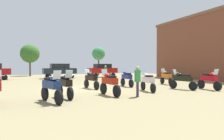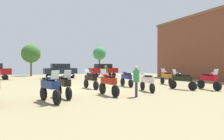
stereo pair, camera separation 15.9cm
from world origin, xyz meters
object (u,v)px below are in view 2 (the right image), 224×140
at_px(motorcycle_10, 126,78).
at_px(car_1, 103,69).
at_px(motorcycle_1, 166,77).
at_px(motorcycle_2, 50,87).
at_px(person_3, 106,72).
at_px(motorcycle_9, 147,81).
at_px(motorcycle_5, 209,80).
at_px(tree_5, 31,54).
at_px(motorcycle_11, 182,80).
at_px(motorcycle_6, 91,79).
at_px(motorcycle_7, 64,84).
at_px(tree_2, 99,54).
at_px(person_2, 136,79).
at_px(car_2, 60,70).
at_px(motorcycle_8, 108,83).

bearing_deg(motorcycle_10, car_1, 77.38).
relative_size(motorcycle_1, motorcycle_10, 0.99).
xyz_separation_m(motorcycle_2, person_3, (7.42, 11.25, 0.29)).
xyz_separation_m(motorcycle_9, person_3, (1.01, 9.70, 0.32)).
relative_size(motorcycle_5, tree_5, 0.40).
bearing_deg(motorcycle_11, motorcycle_6, 136.85).
distance_m(motorcycle_7, tree_2, 26.94).
relative_size(motorcycle_7, tree_2, 0.42).
relative_size(motorcycle_9, person_2, 1.29).
bearing_deg(car_2, motorcycle_10, -168.31).
height_order(motorcycle_8, motorcycle_10, motorcycle_8).
xyz_separation_m(car_1, car_2, (-6.50, -0.54, 0.00)).
height_order(motorcycle_2, motorcycle_7, motorcycle_2).
bearing_deg(motorcycle_8, motorcycle_7, 170.61).
distance_m(motorcycle_2, motorcycle_10, 8.20).
relative_size(motorcycle_8, tree_2, 0.42).
relative_size(person_2, person_3, 0.97).
bearing_deg(motorcycle_10, motorcycle_1, 2.44).
distance_m(motorcycle_7, motorcycle_11, 8.48).
distance_m(motorcycle_2, tree_2, 28.20).
distance_m(motorcycle_6, car_1, 15.33).
bearing_deg(tree_2, motorcycle_1, -93.07).
bearing_deg(tree_5, tree_2, -8.38).
bearing_deg(car_1, motorcycle_8, 154.26).
bearing_deg(motorcycle_2, motorcycle_9, 177.53).
bearing_deg(motorcycle_6, person_3, 48.76).
distance_m(motorcycle_6, car_2, 13.36).
xyz_separation_m(motorcycle_6, car_2, (-0.02, 13.35, 0.45)).
height_order(motorcycle_1, tree_5, tree_5).
height_order(motorcycle_5, person_2, person_2).
relative_size(motorcycle_11, person_3, 1.24).
xyz_separation_m(motorcycle_7, person_2, (3.71, -1.23, 0.26)).
xyz_separation_m(motorcycle_1, motorcycle_9, (-4.39, -3.39, -0.01)).
height_order(motorcycle_5, motorcycle_8, motorcycle_8).
xyz_separation_m(motorcycle_1, motorcycle_6, (-7.34, -0.33, 0.00)).
bearing_deg(person_2, motorcycle_7, 101.98).
distance_m(motorcycle_2, car_2, 18.29).
bearing_deg(motorcycle_9, tree_5, 114.48).
relative_size(motorcycle_9, tree_2, 0.42).
xyz_separation_m(motorcycle_8, person_3, (4.09, 10.35, 0.29)).
height_order(motorcycle_5, tree_5, tree_5).
bearing_deg(motorcycle_1, motorcycle_8, -141.95).
relative_size(motorcycle_8, person_3, 1.24).
bearing_deg(person_2, motorcycle_9, -16.49).
bearing_deg(motorcycle_11, motorcycle_10, 113.53).
height_order(motorcycle_1, motorcycle_9, motorcycle_1).
xyz_separation_m(motorcycle_7, motorcycle_11, (8.47, 0.35, -0.02)).
bearing_deg(car_2, motorcycle_9, -171.67).
distance_m(motorcycle_6, motorcycle_11, 6.66).
height_order(motorcycle_6, motorcycle_9, motorcycle_6).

